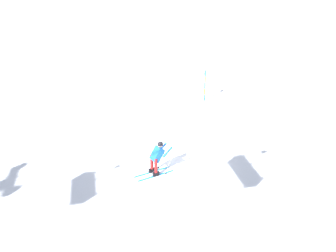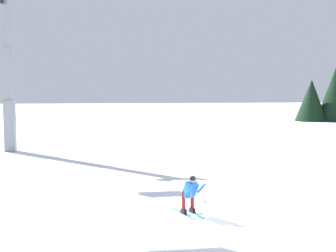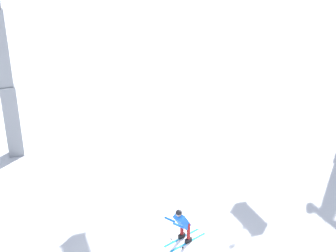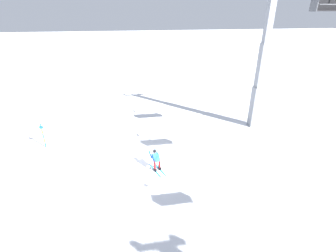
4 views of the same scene
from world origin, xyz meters
The scene contains 5 objects.
ground_plane centered at (0.00, 0.00, 0.00)m, with size 260.00×260.00×0.00m, color white.
skier_carving_main centered at (0.63, 0.77, 0.82)m, with size 1.75×1.08×1.57m.
lift_tower_near centered at (-4.66, 10.64, 4.84)m, with size 0.76×2.34×11.67m.
chairlift_seat_nearest centered at (1.30, 10.64, 10.03)m, with size 0.61×2.40×1.83m.
trail_marker_pole centered at (-3.87, -7.45, 1.07)m, with size 0.07×0.28×1.99m.
Camera 4 is at (14.35, -0.92, 9.77)m, focal length 26.04 mm.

